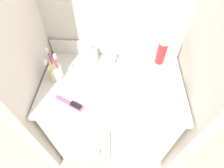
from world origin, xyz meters
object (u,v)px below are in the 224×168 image
at_px(shaving_cream_can, 162,52).
at_px(hand_towel, 165,88).
at_px(soap_dispenser, 93,54).
at_px(hairbrush, 73,104).
at_px(toothbrush_cup, 56,71).

distance_m(shaving_cream_can, hand_towel, 0.27).
xyz_separation_m(soap_dispenser, hand_towel, (0.44, -0.25, -0.02)).
xyz_separation_m(hairbrush, hand_towel, (0.52, 0.11, 0.04)).
xyz_separation_m(soap_dispenser, hairbrush, (-0.07, -0.37, -0.05)).
distance_m(soap_dispenser, hand_towel, 0.51).
bearing_deg(soap_dispenser, hand_towel, -29.45).
height_order(soap_dispenser, hairbrush, soap_dispenser).
bearing_deg(shaving_cream_can, soap_dispenser, -178.18).
bearing_deg(toothbrush_cup, shaving_cream_can, 14.57).
xyz_separation_m(toothbrush_cup, hand_towel, (0.66, -0.09, -0.00)).
bearing_deg(toothbrush_cup, hairbrush, -56.11).
bearing_deg(hairbrush, shaving_cream_can, 61.57).
xyz_separation_m(soap_dispenser, shaving_cream_can, (0.45, 0.01, 0.02)).
bearing_deg(hand_towel, soap_dispenser, 150.55).
relative_size(toothbrush_cup, hairbrush, 1.15).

